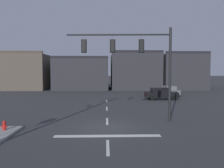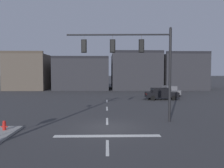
{
  "view_description": "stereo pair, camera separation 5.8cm",
  "coord_description": "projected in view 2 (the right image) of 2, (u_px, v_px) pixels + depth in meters",
  "views": [
    {
      "loc": [
        -0.09,
        -15.14,
        3.84
      ],
      "look_at": [
        0.38,
        2.22,
        2.89
      ],
      "focal_mm": 35.72,
      "sensor_mm": 36.0,
      "label": 1
    },
    {
      "loc": [
        -0.03,
        -15.14,
        3.84
      ],
      "look_at": [
        0.38,
        2.22,
        2.89
      ],
      "focal_mm": 35.72,
      "sensor_mm": 36.0,
      "label": 2
    }
  ],
  "objects": [
    {
      "name": "signal_mast_near_side",
      "position": [
        137.0,
        56.0,
        16.99
      ],
      "size": [
        7.99,
        0.62,
        7.22
      ],
      "color": "black",
      "rests_on": "ground"
    },
    {
      "name": "stop_bar_paint",
      "position": [
        107.0,
        136.0,
        13.33
      ],
      "size": [
        6.4,
        0.5,
        0.01
      ],
      "primitive_type": "cube",
      "color": "silver",
      "rests_on": "ground"
    },
    {
      "name": "lane_centreline",
      "position": [
        107.0,
        121.0,
        17.32
      ],
      "size": [
        0.16,
        26.4,
        0.01
      ],
      "color": "silver",
      "rests_on": "ground"
    },
    {
      "name": "car_lot_middle",
      "position": [
        170.0,
        91.0,
        35.47
      ],
      "size": [
        2.33,
        4.61,
        1.61
      ],
      "color": "slate",
      "rests_on": "ground"
    },
    {
      "name": "ground_plane",
      "position": [
        107.0,
        128.0,
        15.32
      ],
      "size": [
        400.0,
        400.0,
        0.0
      ],
      "primitive_type": "plane",
      "color": "#353538"
    },
    {
      "name": "building_row",
      "position": [
        119.0,
        73.0,
        50.76
      ],
      "size": [
        42.39,
        13.99,
        8.2
      ],
      "color": "brown",
      "rests_on": "ground"
    },
    {
      "name": "fire_hydrant",
      "position": [
        4.0,
        127.0,
        14.14
      ],
      "size": [
        0.4,
        0.3,
        0.75
      ],
      "color": "red",
      "rests_on": "ground"
    },
    {
      "name": "car_lot_nearside",
      "position": [
        161.0,
        93.0,
        30.79
      ],
      "size": [
        4.51,
        2.05,
        1.61
      ],
      "color": "black",
      "rests_on": "ground"
    }
  ]
}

